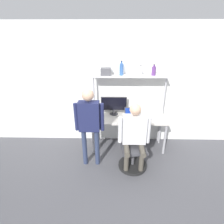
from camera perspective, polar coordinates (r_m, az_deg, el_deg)
ground_plane at (r=3.97m, az=5.41°, el=-13.79°), size 12.00×12.00×0.00m
wall_back at (r=4.00m, az=5.48°, el=8.20°), size 8.00×0.06×2.70m
desk at (r=3.91m, az=5.44°, el=-2.92°), size 1.66×0.65×0.75m
shelf_unit at (r=3.79m, az=5.72°, el=8.54°), size 1.58×0.31×1.65m
monitor at (r=3.94m, az=0.60°, el=2.40°), size 0.58×0.19×0.41m
laptop at (r=3.80m, az=6.43°, el=-1.32°), size 0.31×0.25×0.24m
cell_phone at (r=3.85m, az=10.48°, el=-2.23°), size 0.07×0.15×0.01m
office_chair at (r=3.55m, az=6.75°, el=-13.30°), size 0.56×0.56×0.91m
person_seated at (r=3.24m, az=7.33°, el=-6.63°), size 0.60×0.46×1.33m
person_standing at (r=3.23m, az=-7.43°, el=-2.48°), size 0.54×0.21×1.57m
bottle_purple at (r=3.79m, az=13.47°, el=12.97°), size 0.09×0.09×0.23m
bottle_clear at (r=3.75m, az=9.26°, el=13.08°), size 0.08×0.08×0.21m
bottle_blue at (r=3.71m, az=3.11°, el=13.80°), size 0.08×0.08×0.30m
storage_box at (r=3.72m, az=-2.01°, el=13.05°), size 0.21×0.20×0.15m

